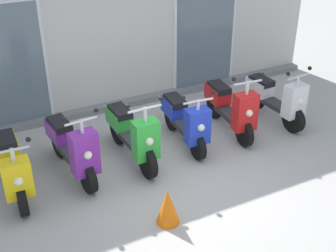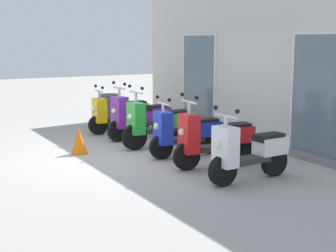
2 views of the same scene
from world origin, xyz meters
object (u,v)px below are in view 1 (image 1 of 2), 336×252
Objects in this scene: scooter_yellow at (13,166)px; traffic_cone at (168,206)px; scooter_purple at (72,147)px; scooter_green at (132,134)px; scooter_white at (276,98)px; scooter_red at (231,107)px; scooter_blue at (185,120)px.

scooter_yellow is 2.31m from traffic_cone.
traffic_cone is at bearing -64.72° from scooter_purple.
scooter_green reaches higher than scooter_white.
scooter_red is 1.03× the size of scooter_white.
scooter_purple reaches higher than traffic_cone.
scooter_red reaches higher than traffic_cone.
scooter_red reaches higher than scooter_white.
scooter_purple is 1.85m from traffic_cone.
scooter_blue is at bearing 1.97° from scooter_yellow.
scooter_green is 1.64m from traffic_cone.
scooter_red is at bearing 0.16° from scooter_blue.
scooter_green is 1.10× the size of scooter_blue.
scooter_blue is (2.84, 0.10, 0.01)m from scooter_yellow.
scooter_green is 0.99m from scooter_blue.
scooter_red is 3.05× the size of traffic_cone.
scooter_red is 2.69m from traffic_cone.
scooter_white is at bearing -1.12° from scooter_red.
scooter_white is 2.95× the size of traffic_cone.
scooter_purple is 3.12× the size of traffic_cone.
scooter_purple is at bearing -179.45° from scooter_blue.
scooter_blue is at bearing -179.84° from scooter_red.
scooter_blue is 2.90× the size of traffic_cone.
scooter_green is at bearing -2.39° from scooter_purple.
scooter_blue is 0.92m from scooter_red.
scooter_white reaches higher than traffic_cone.
scooter_green reaches higher than traffic_cone.
scooter_green is at bearing 83.57° from traffic_cone.
scooter_yellow is at bearing -178.03° from scooter_blue.
scooter_yellow is 1.86m from scooter_green.
traffic_cone is (-2.09, -1.68, -0.24)m from scooter_red.
traffic_cone is at bearing -96.43° from scooter_green.
traffic_cone is (1.67, -1.58, -0.19)m from scooter_yellow.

